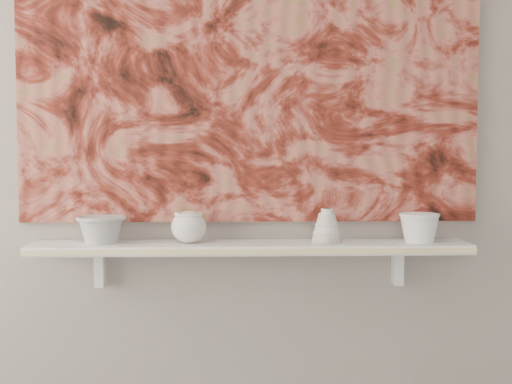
{
  "coord_description": "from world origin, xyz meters",
  "views": [
    {
      "loc": [
        -0.06,
        -0.75,
        1.25
      ],
      "look_at": [
        0.02,
        1.49,
        1.09
      ],
      "focal_mm": 50.0,
      "sensor_mm": 36.0,
      "label": 1
    }
  ],
  "objects_px": {
    "shelf": "(250,247)",
    "cup_cream": "(189,227)",
    "bowl_grey": "(101,229)",
    "painting": "(250,53)",
    "bell_vessel": "(327,225)",
    "bowl_white": "(419,227)"
  },
  "relations": [
    {
      "from": "shelf",
      "to": "cup_cream",
      "type": "bearing_deg",
      "value": 180.0
    },
    {
      "from": "bell_vessel",
      "to": "shelf",
      "type": "bearing_deg",
      "value": 180.0
    },
    {
      "from": "shelf",
      "to": "cup_cream",
      "type": "relative_size",
      "value": 12.49
    },
    {
      "from": "bowl_white",
      "to": "painting",
      "type": "bearing_deg",
      "value": 171.59
    },
    {
      "from": "cup_cream",
      "to": "bowl_grey",
      "type": "bearing_deg",
      "value": 180.0
    },
    {
      "from": "bowl_grey",
      "to": "bell_vessel",
      "type": "xyz_separation_m",
      "value": [
        0.72,
        0.0,
        0.01
      ]
    },
    {
      "from": "bowl_grey",
      "to": "cup_cream",
      "type": "bearing_deg",
      "value": 0.0
    },
    {
      "from": "painting",
      "to": "bowl_grey",
      "type": "height_order",
      "value": "painting"
    },
    {
      "from": "bell_vessel",
      "to": "bowl_white",
      "type": "xyz_separation_m",
      "value": [
        0.3,
        0.0,
        -0.01
      ]
    },
    {
      "from": "shelf",
      "to": "painting",
      "type": "height_order",
      "value": "painting"
    },
    {
      "from": "cup_cream",
      "to": "bell_vessel",
      "type": "distance_m",
      "value": 0.44
    },
    {
      "from": "bowl_grey",
      "to": "bell_vessel",
      "type": "distance_m",
      "value": 0.72
    },
    {
      "from": "bell_vessel",
      "to": "bowl_grey",
      "type": "bearing_deg",
      "value": 180.0
    },
    {
      "from": "painting",
      "to": "bowl_grey",
      "type": "xyz_separation_m",
      "value": [
        -0.47,
        -0.08,
        -0.57
      ]
    },
    {
      "from": "painting",
      "to": "bell_vessel",
      "type": "bearing_deg",
      "value": -18.18
    },
    {
      "from": "shelf",
      "to": "bowl_grey",
      "type": "distance_m",
      "value": 0.48
    },
    {
      "from": "shelf",
      "to": "painting",
      "type": "distance_m",
      "value": 0.63
    },
    {
      "from": "bowl_grey",
      "to": "cup_cream",
      "type": "height_order",
      "value": "cup_cream"
    },
    {
      "from": "painting",
      "to": "bowl_grey",
      "type": "bearing_deg",
      "value": -170.34
    },
    {
      "from": "bowl_grey",
      "to": "painting",
      "type": "bearing_deg",
      "value": 9.66
    },
    {
      "from": "bell_vessel",
      "to": "bowl_white",
      "type": "bearing_deg",
      "value": 0.0
    },
    {
      "from": "cup_cream",
      "to": "bell_vessel",
      "type": "relative_size",
      "value": 1.02
    }
  ]
}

